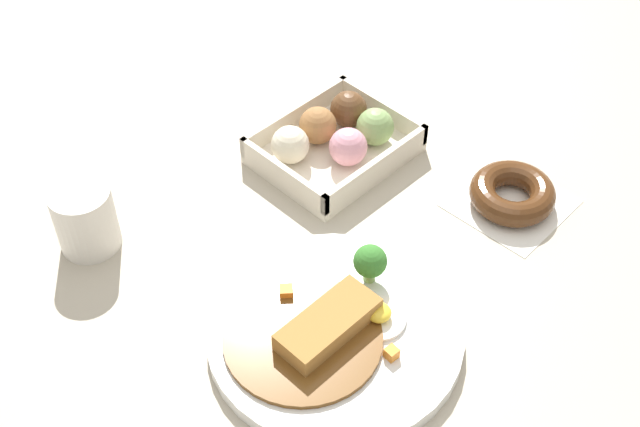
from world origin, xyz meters
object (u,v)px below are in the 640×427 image
object	(u,v)px
chocolate_ring_donut	(512,194)
coffee_mug	(85,218)
donut_box	(335,139)
curry_plate	(333,330)

from	to	relation	value
chocolate_ring_donut	coffee_mug	distance (m)	0.53
donut_box	curry_plate	bearing A→B (deg)	43.93
coffee_mug	chocolate_ring_donut	bearing A→B (deg)	142.45
donut_box	chocolate_ring_donut	xyz separation A→B (m)	(-0.09, 0.23, -0.01)
curry_plate	coffee_mug	world-z (taller)	coffee_mug
donut_box	chocolate_ring_donut	distance (m)	0.25
curry_plate	donut_box	bearing A→B (deg)	-136.07
chocolate_ring_donut	coffee_mug	size ratio (longest dim) A/B	1.60
curry_plate	coffee_mug	distance (m)	0.33
curry_plate	donut_box	size ratio (longest dim) A/B	1.45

